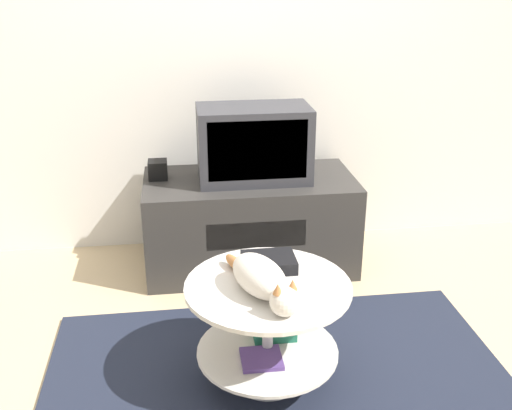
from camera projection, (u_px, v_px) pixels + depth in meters
The scene contains 9 objects.
ground_plane at pixel (277, 375), 2.56m from camera, with size 12.00×12.00×0.00m, color tan.
wall_back at pixel (239, 27), 3.36m from camera, with size 8.00×0.05×2.60m.
rug at pixel (277, 373), 2.56m from camera, with size 1.95×1.10×0.02m.
tv_stand at pixel (250, 222), 3.41m from camera, with size 1.17×0.58×0.53m.
tv at pixel (254, 144), 3.23m from camera, with size 0.60×0.33×0.41m.
speaker at pixel (158, 170), 3.29m from camera, with size 0.10×0.10×0.10m.
coffee_table at pixel (268, 319), 2.40m from camera, with size 0.66×0.66×0.45m.
dvd_box at pixel (269, 262), 2.45m from camera, with size 0.22×0.16×0.05m.
cat at pixel (263, 279), 2.24m from camera, with size 0.26×0.49×0.14m.
Camera 1 is at (-0.37, -2.07, 1.65)m, focal length 42.00 mm.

